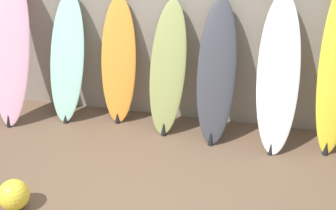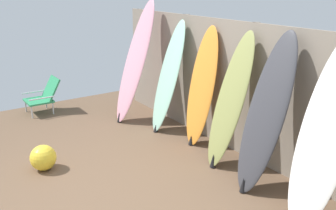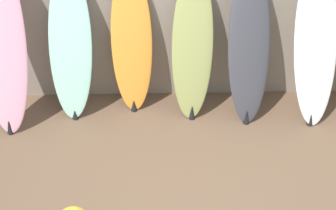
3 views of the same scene
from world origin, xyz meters
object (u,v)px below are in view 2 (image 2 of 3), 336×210
object	(u,v)px
beach_ball	(43,158)
surfboard_olive_3	(230,102)
surfboard_orange_2	(202,88)
surfboard_charcoal_4	(266,114)
surfboard_pink_0	(135,62)
surfboard_seafoam_1	(168,77)
surfboard_white_5	(326,133)
beach_chair	(44,95)

from	to	relation	value
beach_ball	surfboard_olive_3	bearing A→B (deg)	60.27
surfboard_orange_2	surfboard_charcoal_4	world-z (taller)	surfboard_charcoal_4
surfboard_pink_0	surfboard_seafoam_1	size ratio (longest dim) A/B	1.16
surfboard_charcoal_4	beach_ball	xyz separation A→B (m)	(-1.82, -1.98, -0.73)
surfboard_white_5	surfboard_pink_0	bearing A→B (deg)	-179.28
surfboard_pink_0	beach_chair	xyz separation A→B (m)	(-1.24, -1.21, -0.68)
surfboard_white_5	beach_chair	world-z (taller)	surfboard_white_5
surfboard_olive_3	surfboard_orange_2	bearing A→B (deg)	170.42
beach_chair	beach_ball	bearing A→B (deg)	-6.64
surfboard_olive_3	surfboard_white_5	world-z (taller)	surfboard_white_5
surfboard_olive_3	beach_ball	size ratio (longest dim) A/B	5.27
surfboard_olive_3	beach_chair	xyz separation A→B (m)	(-3.38, -1.36, -0.53)
surfboard_orange_2	surfboard_white_5	bearing A→B (deg)	-6.10
surfboard_seafoam_1	surfboard_charcoal_4	world-z (taller)	surfboard_charcoal_4
beach_ball	surfboard_charcoal_4	bearing A→B (deg)	47.44
surfboard_pink_0	surfboard_white_5	xyz separation A→B (m)	(3.54, 0.04, -0.07)
surfboard_orange_2	surfboard_olive_3	bearing A→B (deg)	-9.58
beach_chair	beach_ball	world-z (taller)	beach_chair
surfboard_charcoal_4	surfboard_white_5	bearing A→B (deg)	-2.65
surfboard_seafoam_1	beach_ball	xyz separation A→B (m)	(0.25, -2.08, -0.70)
surfboard_orange_2	beach_ball	distance (m)	2.32
surfboard_white_5	beach_chair	distance (m)	4.99
surfboard_charcoal_4	surfboard_pink_0	bearing A→B (deg)	-178.37
surfboard_pink_0	surfboard_white_5	distance (m)	3.55
surfboard_orange_2	surfboard_olive_3	world-z (taller)	surfboard_olive_3
surfboard_seafoam_1	surfboard_orange_2	distance (m)	0.72
surfboard_seafoam_1	beach_ball	size ratio (longest dim) A/B	5.32
surfboard_olive_3	surfboard_white_5	xyz separation A→B (m)	(1.41, -0.11, 0.08)
surfboard_white_5	beach_chair	xyz separation A→B (m)	(-4.79, -1.25, -0.61)
surfboard_seafoam_1	surfboard_olive_3	size ratio (longest dim) A/B	1.01
surfboard_seafoam_1	surfboard_olive_3	world-z (taller)	surfboard_seafoam_1
surfboard_olive_3	beach_ball	bearing A→B (deg)	-119.73
surfboard_orange_2	beach_chair	distance (m)	3.10
surfboard_olive_3	beach_chair	bearing A→B (deg)	-158.15
surfboard_orange_2	surfboard_charcoal_4	distance (m)	1.37
beach_chair	surfboard_white_5	bearing A→B (deg)	25.45
surfboard_seafoam_1	surfboard_white_5	world-z (taller)	surfboard_white_5
surfboard_pink_0	surfboard_orange_2	world-z (taller)	surfboard_pink_0
surfboard_white_5	beach_ball	world-z (taller)	surfboard_white_5
surfboard_olive_3	surfboard_charcoal_4	distance (m)	0.65
surfboard_orange_2	surfboard_olive_3	xyz separation A→B (m)	(0.71, -0.12, 0.01)
surfboard_seafoam_1	surfboard_orange_2	xyz separation A→B (m)	(0.71, 0.09, -0.02)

